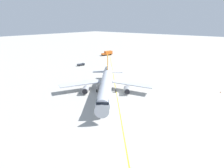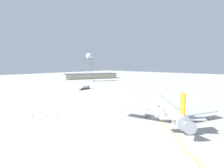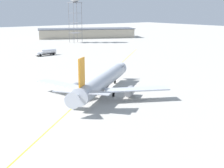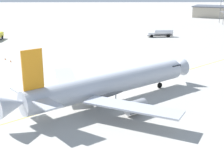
{
  "view_description": "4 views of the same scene",
  "coord_description": "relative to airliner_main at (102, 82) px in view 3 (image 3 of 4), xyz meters",
  "views": [
    {
      "loc": [
        -45.25,
        -35.25,
        23.58
      ],
      "look_at": [
        -2.38,
        -0.51,
        4.35
      ],
      "focal_mm": 28.8,
      "sensor_mm": 36.0,
      "label": 1
    },
    {
      "loc": [
        52.88,
        24.36,
        18.61
      ],
      "look_at": [
        -24.85,
        -43.95,
        5.76
      ],
      "focal_mm": 25.66,
      "sensor_mm": 36.0,
      "label": 2
    },
    {
      "loc": [
        44.47,
        68.0,
        20.94
      ],
      "look_at": [
        -2.9,
        5.32,
        3.02
      ],
      "focal_mm": 53.84,
      "sensor_mm": 36.0,
      "label": 3
    },
    {
      "loc": [
        -1.61,
        56.17,
        20.09
      ],
      "look_at": [
        -2.36,
        1.49,
        2.99
      ],
      "focal_mm": 52.19,
      "sensor_mm": 36.0,
      "label": 4
    }
  ],
  "objects": [
    {
      "name": "terminal_shed",
      "position": [
        -84.19,
        -137.55,
        0.19
      ],
      "size": [
        69.07,
        45.78,
        6.59
      ],
      "rotation": [
        0.0,
        0.0,
        5.85
      ],
      "color": "#B2A893",
      "rests_on": "ground_plane"
    },
    {
      "name": "fuel_tanker_truck",
      "position": [
        -20.4,
        -71.5,
        -1.54
      ],
      "size": [
        9.93,
        3.44,
        2.87
      ],
      "rotation": [
        0.0,
        0.0,
        0.08
      ],
      "color": "#232326",
      "rests_on": "ground_plane"
    },
    {
      "name": "airliner_main",
      "position": [
        0.0,
        0.0,
        0.0
      ],
      "size": [
        32.74,
        27.49,
        11.11
      ],
      "rotation": [
        0.0,
        0.0,
        3.8
      ],
      "color": "#B2B7C1",
      "rests_on": "ground_plane"
    },
    {
      "name": "taxiway_centreline",
      "position": [
        4.63,
        -0.66,
        -3.12
      ],
      "size": [
        145.69,
        128.78,
        0.01
      ],
      "rotation": [
        0.0,
        0.0,
        3.87
      ],
      "color": "yellow",
      "rests_on": "ground_plane"
    },
    {
      "name": "ground_plane",
      "position": [
        1.78,
        -2.58,
        -3.12
      ],
      "size": [
        600.0,
        600.0,
        0.0
      ],
      "primitive_type": "plane",
      "color": "#ADAAA3"
    }
  ]
}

